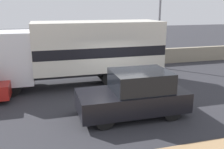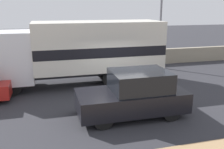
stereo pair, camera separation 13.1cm
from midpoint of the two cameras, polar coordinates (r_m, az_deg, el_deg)
ground_plane at (r=10.66m, az=3.23°, el=-6.68°), size 80.00×80.00×0.00m
stone_wall_backdrop at (r=16.71m, az=-3.85°, el=3.34°), size 60.00×0.35×1.06m
street_lamp at (r=16.64m, az=11.45°, el=15.59°), size 0.56×0.28×7.19m
box_truck at (r=12.88m, az=-6.38°, el=5.72°), size 8.59×2.44×3.26m
car_hatchback at (r=9.32m, az=5.40°, el=-4.58°), size 4.02×1.85×1.71m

